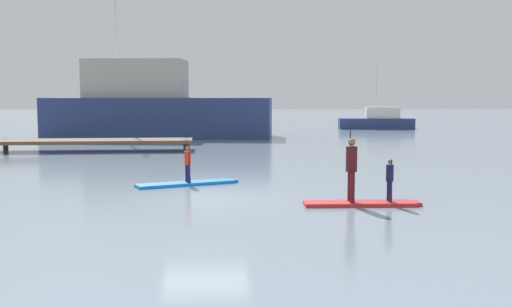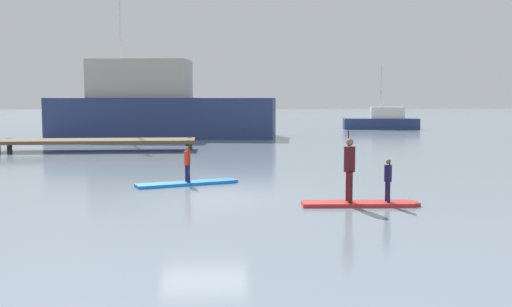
{
  "view_description": "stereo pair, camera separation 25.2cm",
  "coord_description": "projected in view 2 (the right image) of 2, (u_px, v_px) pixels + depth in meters",
  "views": [
    {
      "loc": [
        -0.05,
        -17.07,
        2.96
      ],
      "look_at": [
        1.8,
        3.58,
        0.95
      ],
      "focal_mm": 41.69,
      "sensor_mm": 36.0,
      "label": 1
    },
    {
      "loc": [
        0.2,
        -17.09,
        2.96
      ],
      "look_at": [
        1.8,
        3.58,
        0.95
      ],
      "focal_mm": 41.69,
      "sensor_mm": 36.0,
      "label": 2
    }
  ],
  "objects": [
    {
      "name": "ground_plane",
      "position": [
        204.0,
        198.0,
        17.23
      ],
      "size": [
        240.0,
        240.0,
        0.0
      ],
      "primitive_type": "plane",
      "color": "gray"
    },
    {
      "name": "paddleboard_near",
      "position": [
        187.0,
        183.0,
        19.87
      ],
      "size": [
        3.46,
        1.81,
        0.1
      ],
      "color": "blue",
      "rests_on": "ground"
    },
    {
      "name": "paddleboard_far",
      "position": [
        360.0,
        204.0,
        16.11
      ],
      "size": [
        3.2,
        0.86,
        0.1
      ],
      "color": "red",
      "rests_on": "ground"
    },
    {
      "name": "motor_boat_small_navy",
      "position": [
        382.0,
        121.0,
        53.51
      ],
      "size": [
        6.83,
        2.43,
        5.68
      ],
      "color": "navy",
      "rests_on": "ground"
    },
    {
      "name": "paddler_child_solo",
      "position": [
        188.0,
        162.0,
        19.8
      ],
      "size": [
        0.27,
        0.39,
        1.26
      ],
      "color": "#19194C",
      "rests_on": "paddleboard_near"
    },
    {
      "name": "paddler_adult",
      "position": [
        349.0,
        165.0,
        16.01
      ],
      "size": [
        0.32,
        0.54,
        1.93
      ],
      "color": "#4C1419",
      "rests_on": "paddleboard_far"
    },
    {
      "name": "paddler_child_front",
      "position": [
        388.0,
        178.0,
        16.05
      ],
      "size": [
        0.22,
        0.4,
        1.17
      ],
      "color": "#19194C",
      "rests_on": "paddleboard_far"
    },
    {
      "name": "fishing_boat_white_large",
      "position": [
        159.0,
        109.0,
        42.98
      ],
      "size": [
        16.57,
        7.44,
        13.9
      ],
      "color": "navy",
      "rests_on": "ground"
    },
    {
      "name": "floating_dock",
      "position": [
        97.0,
        141.0,
        32.02
      ],
      "size": [
        10.45,
        2.42,
        0.63
      ],
      "color": "brown",
      "rests_on": "ground"
    }
  ]
}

